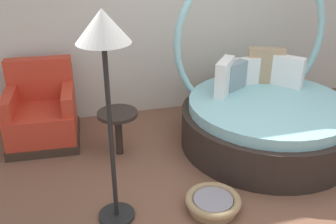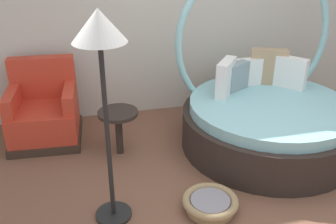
# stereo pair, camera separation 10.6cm
# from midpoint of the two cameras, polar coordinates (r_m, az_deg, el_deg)

# --- Properties ---
(ground_plane) EXTENTS (8.00, 8.00, 0.02)m
(ground_plane) POSITION_cam_midpoint_polar(r_m,az_deg,el_deg) (3.79, 11.41, -12.43)
(ground_plane) COLOR brown
(back_wall) EXTENTS (8.00, 0.12, 2.77)m
(back_wall) POSITION_cam_midpoint_polar(r_m,az_deg,el_deg) (5.10, 1.80, 15.51)
(back_wall) COLOR beige
(back_wall) RESTS_ON ground_plane
(round_daybed) EXTENTS (1.97, 1.97, 2.10)m
(round_daybed) POSITION_cam_midpoint_polar(r_m,az_deg,el_deg) (4.53, 13.61, 0.15)
(round_daybed) COLOR #2D231E
(round_daybed) RESTS_ON ground_plane
(red_armchair) EXTENTS (0.85, 0.85, 0.94)m
(red_armchair) POSITION_cam_midpoint_polar(r_m,az_deg,el_deg) (4.72, -18.98, -0.37)
(red_armchair) COLOR #38281E
(red_armchair) RESTS_ON ground_plane
(pet_basket) EXTENTS (0.51, 0.51, 0.13)m
(pet_basket) POSITION_cam_midpoint_polar(r_m,az_deg,el_deg) (3.54, 5.91, -13.36)
(pet_basket) COLOR #9E7F56
(pet_basket) RESTS_ON ground_plane
(side_table) EXTENTS (0.44, 0.44, 0.52)m
(side_table) POSITION_cam_midpoint_polar(r_m,az_deg,el_deg) (4.17, -8.28, -1.18)
(side_table) COLOR #2D231E
(side_table) RESTS_ON ground_plane
(floor_lamp) EXTENTS (0.40, 0.40, 1.82)m
(floor_lamp) POSITION_cam_midpoint_polar(r_m,az_deg,el_deg) (2.78, -10.67, 9.25)
(floor_lamp) COLOR black
(floor_lamp) RESTS_ON ground_plane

